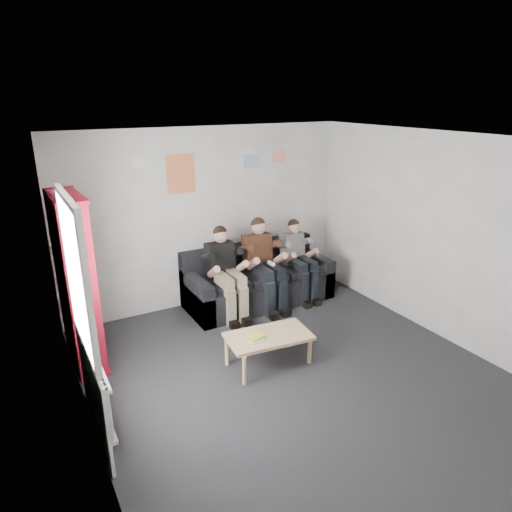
{
  "coord_description": "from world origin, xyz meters",
  "views": [
    {
      "loc": [
        -2.66,
        -3.72,
        3.12
      ],
      "look_at": [
        0.16,
        1.3,
        1.08
      ],
      "focal_mm": 32.0,
      "sensor_mm": 36.0,
      "label": 1
    }
  ],
  "objects": [
    {
      "name": "poster_pink",
      "position": [
        1.25,
        2.49,
        2.2
      ],
      "size": [
        0.22,
        0.01,
        0.18
      ],
      "primitive_type": "cube",
      "color": "#DD45A2",
      "rests_on": "room_shell"
    },
    {
      "name": "radiator",
      "position": [
        -2.15,
        0.2,
        0.35
      ],
      "size": [
        0.1,
        0.64,
        0.6
      ],
      "color": "silver",
      "rests_on": "ground"
    },
    {
      "name": "sofa",
      "position": [
        0.62,
        2.07,
        0.32
      ],
      "size": [
        2.29,
        0.94,
        0.88
      ],
      "color": "black",
      "rests_on": "ground"
    },
    {
      "name": "poster_sign",
      "position": [
        -1.0,
        2.49,
        2.25
      ],
      "size": [
        0.2,
        0.01,
        0.14
      ],
      "primitive_type": "cube",
      "color": "white",
      "rests_on": "room_shell"
    },
    {
      "name": "room_shell",
      "position": [
        0.0,
        0.0,
        1.35
      ],
      "size": [
        5.0,
        5.0,
        5.0
      ],
      "color": "black",
      "rests_on": "ground"
    },
    {
      "name": "game_cases",
      "position": [
        -0.34,
        0.4,
        0.42
      ],
      "size": [
        0.21,
        0.18,
        0.04
      ],
      "rotation": [
        0.0,
        0.0,
        -0.01
      ],
      "color": "silver",
      "rests_on": "coffee_table"
    },
    {
      "name": "coffee_table",
      "position": [
        -0.16,
        0.42,
        0.35
      ],
      "size": [
        1.0,
        0.55,
        0.4
      ],
      "rotation": [
        0.0,
        0.0,
        -0.11
      ],
      "color": "tan",
      "rests_on": "ground"
    },
    {
      "name": "person_left",
      "position": [
        -0.02,
        1.86,
        0.67
      ],
      "size": [
        0.4,
        0.85,
        1.34
      ],
      "rotation": [
        0.0,
        0.0,
        -0.01
      ],
      "color": "black",
      "rests_on": "sofa"
    },
    {
      "name": "person_middle",
      "position": [
        0.62,
        1.86,
        0.69
      ],
      "size": [
        0.42,
        0.9,
        1.38
      ],
      "rotation": [
        0.0,
        0.0,
        -0.1
      ],
      "color": "#532A1B",
      "rests_on": "sofa"
    },
    {
      "name": "bookshelf",
      "position": [
        -2.07,
        1.58,
        1.05
      ],
      "size": [
        0.31,
        0.94,
        2.1
      ],
      "rotation": [
        0.0,
        0.0,
        0.05
      ],
      "color": "maroon",
      "rests_on": "ground"
    },
    {
      "name": "window",
      "position": [
        -2.22,
        0.2,
        1.03
      ],
      "size": [
        0.05,
        1.3,
        2.36
      ],
      "color": "white",
      "rests_on": "room_shell"
    },
    {
      "name": "poster_large",
      "position": [
        -0.4,
        2.49,
        2.05
      ],
      "size": [
        0.42,
        0.01,
        0.55
      ],
      "primitive_type": "cube",
      "color": "gold",
      "rests_on": "room_shell"
    },
    {
      "name": "person_right",
      "position": [
        1.26,
        1.87,
        0.65
      ],
      "size": [
        0.37,
        0.78,
        1.27
      ],
      "rotation": [
        0.0,
        0.0,
        0.09
      ],
      "color": "silver",
      "rests_on": "sofa"
    },
    {
      "name": "poster_blue",
      "position": [
        0.75,
        2.49,
        2.15
      ],
      "size": [
        0.25,
        0.01,
        0.2
      ],
      "primitive_type": "cube",
      "color": "#4497E9",
      "rests_on": "room_shell"
    }
  ]
}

